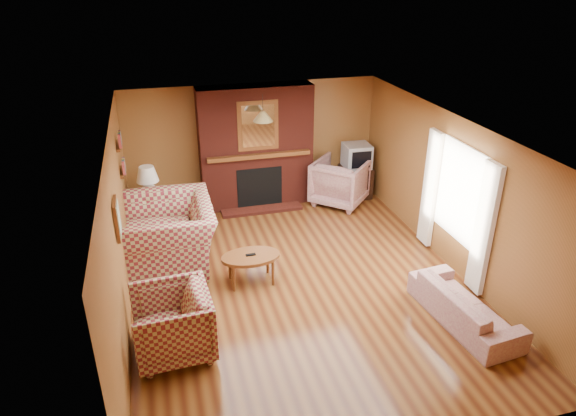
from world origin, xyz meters
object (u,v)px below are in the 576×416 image
object	(u,v)px
crt_tv	(357,156)
coffee_table	(251,259)
table_lamp	(148,182)
floral_armchair	(340,182)
plaid_loveseat	(169,234)
floral_sofa	(465,306)
fireplace	(256,148)
side_table	(152,214)
plaid_armchair	(172,323)
tv_stand	(355,181)

from	to	relation	value
crt_tv	coffee_table	bearing A→B (deg)	-136.51
table_lamp	crt_tv	xyz separation A→B (m)	(4.15, 0.34, -0.01)
floral_armchair	plaid_loveseat	bearing A→B (deg)	66.57
floral_sofa	coffee_table	world-z (taller)	floral_sofa
fireplace	plaid_loveseat	size ratio (longest dim) A/B	1.48
side_table	plaid_armchair	bearing A→B (deg)	-87.59
fireplace	floral_sofa	xyz separation A→B (m)	(1.90, -4.51, -0.93)
fireplace	floral_sofa	bearing A→B (deg)	-67.18
plaid_loveseat	table_lamp	xyz separation A→B (m)	(-0.25, 1.38, 0.39)
floral_armchair	table_lamp	bearing A→B (deg)	45.06
table_lamp	plaid_loveseat	bearing A→B (deg)	-79.72
plaid_loveseat	tv_stand	size ratio (longest dim) A/B	2.47
plaid_loveseat	table_lamp	size ratio (longest dim) A/B	2.48
plaid_loveseat	plaid_armchair	xyz separation A→B (m)	(-0.10, -2.19, -0.09)
floral_sofa	table_lamp	xyz separation A→B (m)	(-4.00, 3.98, 0.66)
plaid_armchair	floral_sofa	xyz separation A→B (m)	(3.85, -0.41, -0.18)
fireplace	floral_armchair	world-z (taller)	fireplace
plaid_armchair	floral_armchair	distance (m)	5.13
side_table	table_lamp	size ratio (longest dim) A/B	0.84
tv_stand	plaid_armchair	bearing A→B (deg)	-134.56
side_table	crt_tv	distance (m)	4.21
floral_armchair	side_table	distance (m)	3.73
plaid_loveseat	crt_tv	size ratio (longest dim) A/B	2.98
floral_sofa	coffee_table	bearing A→B (deg)	50.74
floral_sofa	fireplace	bearing A→B (deg)	17.02
floral_armchair	crt_tv	xyz separation A→B (m)	(0.43, 0.23, 0.44)
plaid_armchair	table_lamp	bearing A→B (deg)	179.30
fireplace	plaid_loveseat	xyz separation A→B (m)	(-1.85, -1.91, -0.65)
fireplace	tv_stand	bearing A→B (deg)	-5.15
table_lamp	tv_stand	distance (m)	4.21
side_table	tv_stand	world-z (taller)	tv_stand
plaid_armchair	crt_tv	distance (m)	5.61
tv_stand	crt_tv	distance (m)	0.57
tv_stand	fireplace	bearing A→B (deg)	175.89
plaid_armchair	floral_armchair	size ratio (longest dim) A/B	0.95
table_lamp	tv_stand	xyz separation A→B (m)	(4.15, 0.35, -0.58)
table_lamp	crt_tv	world-z (taller)	table_lamp
plaid_armchair	side_table	xyz separation A→B (m)	(-0.15, 3.57, -0.16)
plaid_armchair	plaid_loveseat	bearing A→B (deg)	174.28
fireplace	floral_sofa	size ratio (longest dim) A/B	1.39
floral_sofa	side_table	bearing A→B (deg)	39.34
fireplace	side_table	distance (m)	2.35
side_table	tv_stand	bearing A→B (deg)	4.82
floral_sofa	side_table	size ratio (longest dim) A/B	3.16
coffee_table	side_table	world-z (taller)	side_table
plaid_armchair	tv_stand	xyz separation A→B (m)	(4.00, 3.92, -0.11)
floral_sofa	crt_tv	bearing A→B (deg)	-7.79
fireplace	coffee_table	bearing A→B (deg)	-104.02
fireplace	plaid_loveseat	world-z (taller)	fireplace
plaid_loveseat	crt_tv	bearing A→B (deg)	114.07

